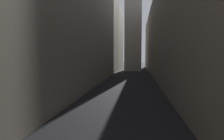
# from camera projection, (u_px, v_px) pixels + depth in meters

# --- Properties ---
(ground_plane) EXTENTS (264.00, 264.00, 0.00)m
(ground_plane) POSITION_uv_depth(u_px,v_px,m) (129.00, 82.00, 39.70)
(ground_plane) COLOR black
(building_block_left) EXTENTS (14.67, 108.00, 25.78)m
(building_block_left) POSITION_uv_depth(u_px,v_px,m) (73.00, 22.00, 42.46)
(building_block_left) COLOR gray
(building_block_left) RESTS_ON ground
(building_block_right) EXTENTS (11.08, 108.00, 20.27)m
(building_block_right) POSITION_uv_depth(u_px,v_px,m) (183.00, 33.00, 39.47)
(building_block_right) COLOR #756B5B
(building_block_right) RESTS_ON ground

